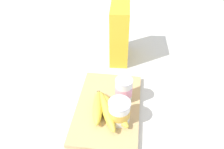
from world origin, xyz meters
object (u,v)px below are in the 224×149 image
at_px(yogurt_cup_back, 119,111).
at_px(banana_bunch, 105,109).
at_px(cereal_box, 120,33).
at_px(yogurt_cup_front, 124,90).
at_px(cutting_board, 108,108).

distance_m(yogurt_cup_back, banana_bunch, 0.06).
bearing_deg(yogurt_cup_back, banana_bunch, -117.50).
distance_m(cereal_box, banana_bunch, 0.37).
bearing_deg(yogurt_cup_front, cutting_board, -50.96).
bearing_deg(banana_bunch, yogurt_cup_front, 142.14).
xyz_separation_m(cereal_box, yogurt_cup_front, (0.29, 0.04, -0.06)).
bearing_deg(yogurt_cup_back, cutting_board, -141.03).
distance_m(cereal_box, yogurt_cup_front, 0.30).
distance_m(yogurt_cup_front, banana_bunch, 0.09).
bearing_deg(yogurt_cup_back, cereal_box, -174.35).
bearing_deg(cutting_board, cereal_box, 178.82).
distance_m(cereal_box, yogurt_cup_back, 0.39).
xyz_separation_m(cutting_board, yogurt_cup_front, (-0.04, 0.05, 0.06)).
xyz_separation_m(cereal_box, banana_bunch, (0.36, -0.01, -0.09)).
bearing_deg(cereal_box, cutting_board, 175.30).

